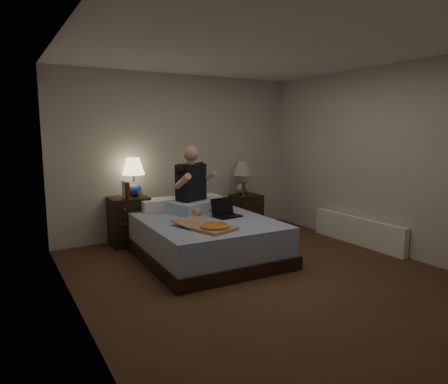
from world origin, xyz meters
TOP-DOWN VIEW (x-y plane):
  - floor at (0.00, 0.00)m, footprint 4.00×4.50m
  - ceiling at (0.00, 0.00)m, footprint 4.00×4.50m
  - wall_back at (0.00, 2.25)m, footprint 4.00×0.00m
  - wall_left at (-2.00, 0.00)m, footprint 0.00×4.50m
  - wall_right at (2.00, 0.00)m, footprint 0.00×4.50m
  - bed at (-0.26, 1.00)m, footprint 1.61×2.11m
  - nightstand_left at (-0.93, 2.05)m, footprint 0.54×0.49m
  - nightstand_right at (1.03, 1.92)m, footprint 0.45×0.41m
  - lamp_left at (-0.84, 2.05)m, footprint 0.39×0.39m
  - lamp_right at (1.02, 2.02)m, footprint 0.36×0.36m
  - water_bottle at (-1.00, 1.97)m, footprint 0.07×0.07m
  - soda_can at (-0.79, 1.94)m, footprint 0.07×0.07m
  - beer_bottle_left at (-0.97, 1.91)m, footprint 0.06×0.06m
  - beer_bottle_right at (0.90, 1.80)m, footprint 0.06×0.06m
  - person at (-0.20, 1.39)m, footprint 0.79×0.71m
  - laptop at (0.04, 0.88)m, footprint 0.37×0.31m
  - pizza_box at (-0.44, 0.35)m, footprint 0.61×0.84m
  - radiator at (1.93, 0.35)m, footprint 0.10×1.60m

SIDE VIEW (x-z plane):
  - floor at x=0.00m, z-range 0.00..0.00m
  - radiator at x=1.93m, z-range 0.00..0.40m
  - bed at x=-0.26m, z-range 0.00..0.51m
  - nightstand_right at x=1.03m, z-range 0.00..0.58m
  - nightstand_left at x=-0.93m, z-range 0.00..0.70m
  - pizza_box at x=-0.44m, z-range 0.51..0.59m
  - laptop at x=0.04m, z-range 0.51..0.75m
  - beer_bottle_right at x=0.90m, z-range 0.58..0.81m
  - soda_can at x=-0.79m, z-range 0.70..0.80m
  - beer_bottle_left at x=-0.97m, z-range 0.70..0.93m
  - water_bottle at x=-1.00m, z-range 0.70..0.95m
  - lamp_right at x=1.02m, z-range 0.58..1.14m
  - lamp_left at x=-0.84m, z-range 0.70..1.26m
  - person at x=-0.20m, z-range 0.51..1.44m
  - wall_back at x=0.00m, z-range 0.00..2.50m
  - wall_left at x=-2.00m, z-range 0.00..2.50m
  - wall_right at x=2.00m, z-range 0.00..2.50m
  - ceiling at x=0.00m, z-range 2.50..2.50m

